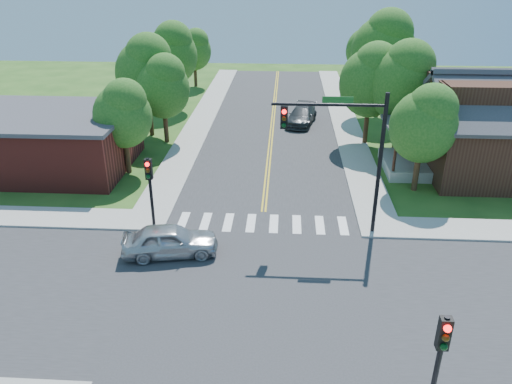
# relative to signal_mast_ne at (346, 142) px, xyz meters

# --- Properties ---
(ground) EXTENTS (100.00, 100.00, 0.00)m
(ground) POSITION_rel_signal_mast_ne_xyz_m (-3.91, -5.59, -4.85)
(ground) COLOR #234C18
(ground) RESTS_ON ground
(road_ns) EXTENTS (10.00, 90.00, 0.04)m
(road_ns) POSITION_rel_signal_mast_ne_xyz_m (-3.91, -5.59, -4.83)
(road_ns) COLOR #2D2D30
(road_ns) RESTS_ON ground
(road_ew) EXTENTS (90.00, 10.00, 0.04)m
(road_ew) POSITION_rel_signal_mast_ne_xyz_m (-3.91, -5.59, -4.83)
(road_ew) COLOR #2D2D30
(road_ew) RESTS_ON ground
(intersection_patch) EXTENTS (10.20, 10.20, 0.06)m
(intersection_patch) POSITION_rel_signal_mast_ne_xyz_m (-3.91, -5.59, -4.85)
(intersection_patch) COLOR #2D2D30
(intersection_patch) RESTS_ON ground
(sidewalk_ne) EXTENTS (40.00, 40.00, 0.14)m
(sidewalk_ne) POSITION_rel_signal_mast_ne_xyz_m (11.90, 10.23, -4.78)
(sidewalk_ne) COLOR #9E9B93
(sidewalk_ne) RESTS_ON ground
(sidewalk_nw) EXTENTS (40.00, 40.00, 0.14)m
(sidewalk_nw) POSITION_rel_signal_mast_ne_xyz_m (-19.73, 10.23, -4.78)
(sidewalk_nw) COLOR #9E9B93
(sidewalk_nw) RESTS_ON ground
(crosswalk_north) EXTENTS (8.85, 2.00, 0.01)m
(crosswalk_north) POSITION_rel_signal_mast_ne_xyz_m (-3.91, 0.61, -4.80)
(crosswalk_north) COLOR white
(crosswalk_north) RESTS_ON ground
(centerline) EXTENTS (0.30, 90.00, 0.01)m
(centerline) POSITION_rel_signal_mast_ne_xyz_m (-3.91, -5.59, -4.80)
(centerline) COLOR gold
(centerline) RESTS_ON ground
(signal_mast_ne) EXTENTS (5.30, 0.42, 7.20)m
(signal_mast_ne) POSITION_rel_signal_mast_ne_xyz_m (0.00, 0.00, 0.00)
(signal_mast_ne) COLOR black
(signal_mast_ne) RESTS_ON ground
(signal_pole_se) EXTENTS (0.34, 0.42, 3.80)m
(signal_pole_se) POSITION_rel_signal_mast_ne_xyz_m (1.69, -11.21, -2.19)
(signal_pole_se) COLOR black
(signal_pole_se) RESTS_ON ground
(signal_pole_nw) EXTENTS (0.34, 0.42, 3.80)m
(signal_pole_nw) POSITION_rel_signal_mast_ne_xyz_m (-9.51, -0.01, -2.19)
(signal_pole_nw) COLOR black
(signal_pole_nw) RESTS_ON ground
(house_ne) EXTENTS (13.05, 8.80, 7.11)m
(house_ne) POSITION_rel_signal_mast_ne_xyz_m (11.19, 8.65, -1.52)
(house_ne) COLOR #331911
(house_ne) RESTS_ON ground
(building_nw) EXTENTS (10.40, 8.40, 3.73)m
(building_nw) POSITION_rel_signal_mast_ne_xyz_m (-18.11, 7.61, -2.97)
(building_nw) COLOR maroon
(building_nw) RESTS_ON ground
(tree_e_a) EXTENTS (3.82, 3.62, 6.49)m
(tree_e_a) POSITION_rel_signal_mast_ne_xyz_m (5.06, 5.38, -0.60)
(tree_e_a) COLOR #382314
(tree_e_a) RESTS_ON ground
(tree_e_b) EXTENTS (4.65, 4.41, 7.90)m
(tree_e_b) POSITION_rel_signal_mast_ne_xyz_m (5.15, 12.20, 0.32)
(tree_e_b) COLOR #382314
(tree_e_b) RESTS_ON ground
(tree_e_c) EXTENTS (5.35, 5.08, 9.10)m
(tree_e_c) POSITION_rel_signal_mast_ne_xyz_m (5.22, 20.76, 1.11)
(tree_e_c) COLOR #382314
(tree_e_c) RESTS_ON ground
(tree_e_d) EXTENTS (4.05, 3.85, 6.88)m
(tree_e_d) POSITION_rel_signal_mast_ne_xyz_m (5.19, 29.83, -0.34)
(tree_e_d) COLOR #382314
(tree_e_d) RESTS_ON ground
(tree_w_a) EXTENTS (3.63, 3.45, 6.17)m
(tree_w_a) POSITION_rel_signal_mast_ne_xyz_m (-12.83, 7.00, -0.81)
(tree_w_a) COLOR #382314
(tree_w_a) RESTS_ON ground
(tree_w_b) EXTENTS (4.62, 4.39, 7.85)m
(tree_w_b) POSITION_rel_signal_mast_ne_xyz_m (-13.21, 14.52, 0.29)
(tree_w_b) COLOR #382314
(tree_w_b) RESTS_ON ground
(tree_w_c) EXTENTS (4.62, 4.39, 7.85)m
(tree_w_c) POSITION_rel_signal_mast_ne_xyz_m (-13.00, 22.17, 0.29)
(tree_w_c) COLOR #382314
(tree_w_c) RESTS_ON ground
(tree_w_d) EXTENTS (3.60, 3.42, 6.13)m
(tree_w_d) POSITION_rel_signal_mast_ne_xyz_m (-12.56, 31.08, -0.84)
(tree_w_d) COLOR #382314
(tree_w_d) RESTS_ON ground
(tree_house) EXTENTS (4.43, 4.21, 7.53)m
(tree_house) POSITION_rel_signal_mast_ne_xyz_m (3.20, 13.41, 0.08)
(tree_house) COLOR #382314
(tree_house) RESTS_ON ground
(tree_bldg) EXTENTS (3.91, 3.72, 6.65)m
(tree_bldg) POSITION_rel_signal_mast_ne_xyz_m (-11.69, 13.01, -0.50)
(tree_bldg) COLOR #382314
(tree_bldg) RESTS_ON ground
(car_silver) EXTENTS (3.30, 5.02, 1.50)m
(car_silver) POSITION_rel_signal_mast_ne_xyz_m (-8.05, -2.65, -4.10)
(car_silver) COLOR #B9BCC0
(car_silver) RESTS_ON ground
(car_dgrey) EXTENTS (4.08, 5.72, 1.41)m
(car_dgrey) POSITION_rel_signal_mast_ne_xyz_m (-1.51, 18.12, -4.14)
(car_dgrey) COLOR #34373A
(car_dgrey) RESTS_ON ground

